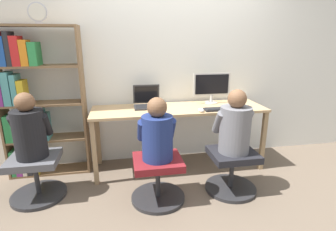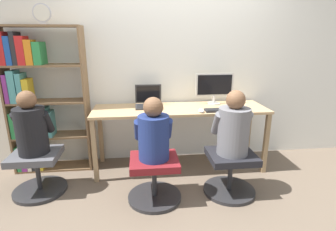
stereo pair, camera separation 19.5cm
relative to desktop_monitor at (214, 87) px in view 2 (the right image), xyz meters
name	(u,v)px [view 2 (the right image)]	position (x,y,z in m)	size (l,w,h in m)	color
ground_plane	(183,178)	(-0.46, -0.45, -0.99)	(14.00, 14.00, 0.00)	brown
wall_back	(176,61)	(-0.46, 0.21, 0.31)	(10.00, 0.05, 2.60)	silver
desk	(180,114)	(-0.46, -0.16, -0.30)	(2.08, 0.59, 0.78)	tan
desktop_monitor	(214,87)	(0.00, 0.00, 0.00)	(0.48, 0.16, 0.39)	beige
laptop	(149,102)	(-0.83, -0.04, -0.16)	(0.32, 0.29, 0.26)	#2D2D30
keyboard	(224,110)	(0.02, -0.35, -0.20)	(0.43, 0.13, 0.03)	#232326
computer_mouse_by_keyboard	(201,111)	(-0.25, -0.38, -0.20)	(0.06, 0.10, 0.04)	silver
office_chair_left	(230,171)	(-0.02, -0.79, -0.75)	(0.55, 0.55, 0.45)	#262628
office_chair_right	(154,177)	(-0.82, -0.82, -0.75)	(0.55, 0.55, 0.45)	#262628
person_at_monitor	(234,127)	(-0.02, -0.79, -0.26)	(0.39, 0.33, 0.66)	slate
person_at_laptop	(154,133)	(-0.82, -0.82, -0.28)	(0.37, 0.31, 0.62)	navy
bookshelf	(35,103)	(-2.17, -0.03, -0.14)	(0.91, 0.28, 1.73)	brown
desk_clock	(42,13)	(-1.94, -0.09, 0.85)	(0.19, 0.03, 0.21)	#B2B2B7
office_chair_side	(38,171)	(-2.03, -0.56, -0.75)	(0.55, 0.55, 0.45)	#262628
person_near_shelf	(31,127)	(-2.03, -0.55, -0.26)	(0.36, 0.32, 0.65)	black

